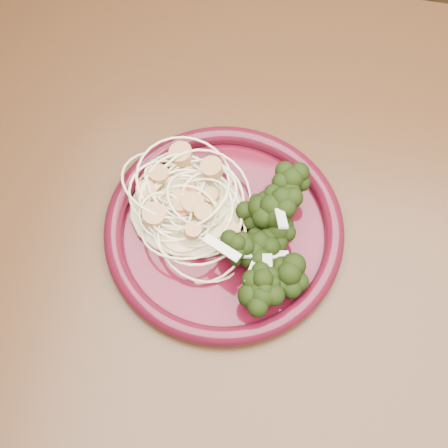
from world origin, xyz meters
The scene contains 6 objects.
dining_table centered at (0.00, 0.00, 0.65)m, with size 1.20×0.80×0.75m.
dinner_plate centered at (0.08, 0.05, 0.76)m, with size 0.29×0.29×0.02m.
spaghetti_pile centered at (0.04, 0.06, 0.77)m, with size 0.12×0.10×0.03m, color beige.
scallop_cluster centered at (0.04, 0.06, 0.80)m, with size 0.11×0.11×0.04m, color #C08448, non-canonical shape.
broccoli_pile centered at (0.13, 0.04, 0.78)m, with size 0.08×0.13×0.05m, color black.
onion_garnish centered at (0.13, 0.04, 0.81)m, with size 0.06×0.08×0.05m, color beige, non-canonical shape.
Camera 1 is at (0.13, -0.20, 1.31)m, focal length 50.00 mm.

